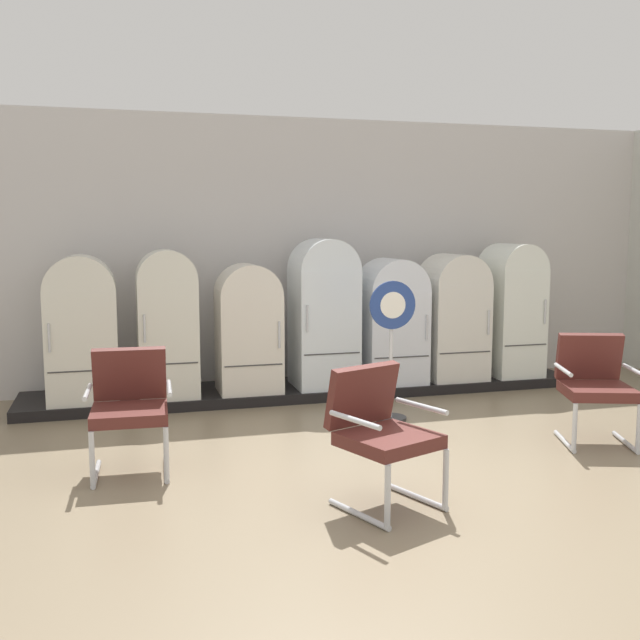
{
  "coord_description": "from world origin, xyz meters",
  "views": [
    {
      "loc": [
        -2.05,
        -4.77,
        1.87
      ],
      "look_at": [
        0.05,
        2.75,
        0.87
      ],
      "focal_mm": 40.89,
      "sensor_mm": 36.0,
      "label": 1
    }
  ],
  "objects_px": {
    "refrigerator_1": "(167,319)",
    "refrigerator_6": "(511,305)",
    "refrigerator_0": "(82,325)",
    "armchair_right": "(595,381)",
    "refrigerator_3": "(324,308)",
    "refrigerator_4": "(392,318)",
    "armchair_center": "(380,427)",
    "refrigerator_2": "(248,325)",
    "sign_stand": "(391,353)",
    "refrigerator_5": "(453,313)",
    "armchair_left": "(130,402)"
  },
  "relations": [
    {
      "from": "refrigerator_0",
      "to": "refrigerator_1",
      "type": "bearing_deg",
      "value": -2.18
    },
    {
      "from": "refrigerator_2",
      "to": "refrigerator_3",
      "type": "height_order",
      "value": "refrigerator_3"
    },
    {
      "from": "refrigerator_2",
      "to": "sign_stand",
      "type": "xyz_separation_m",
      "value": [
        1.19,
        -1.16,
        -0.16
      ]
    },
    {
      "from": "refrigerator_1",
      "to": "armchair_left",
      "type": "distance_m",
      "value": 2.1
    },
    {
      "from": "refrigerator_3",
      "to": "sign_stand",
      "type": "height_order",
      "value": "refrigerator_3"
    },
    {
      "from": "refrigerator_4",
      "to": "refrigerator_3",
      "type": "bearing_deg",
      "value": 178.57
    },
    {
      "from": "refrigerator_3",
      "to": "armchair_left",
      "type": "xyz_separation_m",
      "value": [
        -2.13,
        -2.06,
        -0.44
      ]
    },
    {
      "from": "refrigerator_0",
      "to": "refrigerator_3",
      "type": "xyz_separation_m",
      "value": [
        2.55,
        0.01,
        0.09
      ]
    },
    {
      "from": "refrigerator_2",
      "to": "refrigerator_4",
      "type": "bearing_deg",
      "value": 0.82
    },
    {
      "from": "refrigerator_5",
      "to": "sign_stand",
      "type": "height_order",
      "value": "refrigerator_5"
    },
    {
      "from": "refrigerator_3",
      "to": "armchair_right",
      "type": "bearing_deg",
      "value": -52.74
    },
    {
      "from": "refrigerator_0",
      "to": "refrigerator_4",
      "type": "distance_m",
      "value": 3.35
    },
    {
      "from": "armchair_right",
      "to": "armchair_center",
      "type": "relative_size",
      "value": 1.0
    },
    {
      "from": "refrigerator_2",
      "to": "refrigerator_6",
      "type": "height_order",
      "value": "refrigerator_6"
    },
    {
      "from": "refrigerator_5",
      "to": "armchair_right",
      "type": "height_order",
      "value": "refrigerator_5"
    },
    {
      "from": "refrigerator_3",
      "to": "refrigerator_1",
      "type": "bearing_deg",
      "value": -178.7
    },
    {
      "from": "refrigerator_1",
      "to": "armchair_left",
      "type": "height_order",
      "value": "refrigerator_1"
    },
    {
      "from": "armchair_left",
      "to": "refrigerator_6",
      "type": "bearing_deg",
      "value": 24.87
    },
    {
      "from": "refrigerator_5",
      "to": "armchair_left",
      "type": "relative_size",
      "value": 1.55
    },
    {
      "from": "refrigerator_5",
      "to": "armchair_right",
      "type": "relative_size",
      "value": 1.55
    },
    {
      "from": "refrigerator_3",
      "to": "armchair_left",
      "type": "relative_size",
      "value": 1.75
    },
    {
      "from": "refrigerator_6",
      "to": "armchair_right",
      "type": "height_order",
      "value": "refrigerator_6"
    },
    {
      "from": "refrigerator_4",
      "to": "armchair_right",
      "type": "distance_m",
      "value": 2.55
    },
    {
      "from": "refrigerator_0",
      "to": "refrigerator_2",
      "type": "xyz_separation_m",
      "value": [
        1.7,
        -0.04,
        -0.06
      ]
    },
    {
      "from": "armchair_right",
      "to": "refrigerator_6",
      "type": "bearing_deg",
      "value": 76.97
    },
    {
      "from": "armchair_right",
      "to": "refrigerator_4",
      "type": "bearing_deg",
      "value": 112.95
    },
    {
      "from": "refrigerator_4",
      "to": "refrigerator_5",
      "type": "height_order",
      "value": "refrigerator_5"
    },
    {
      "from": "refrigerator_3",
      "to": "refrigerator_2",
      "type": "bearing_deg",
      "value": -177.06
    },
    {
      "from": "refrigerator_4",
      "to": "armchair_center",
      "type": "distance_m",
      "value": 3.49
    },
    {
      "from": "refrigerator_3",
      "to": "refrigerator_5",
      "type": "bearing_deg",
      "value": -0.07
    },
    {
      "from": "refrigerator_1",
      "to": "refrigerator_6",
      "type": "relative_size",
      "value": 0.98
    },
    {
      "from": "refrigerator_0",
      "to": "refrigerator_4",
      "type": "xyz_separation_m",
      "value": [
        3.35,
        -0.01,
        -0.04
      ]
    },
    {
      "from": "refrigerator_5",
      "to": "armchair_center",
      "type": "xyz_separation_m",
      "value": [
        -2.09,
        -3.23,
        -0.34
      ]
    },
    {
      "from": "refrigerator_6",
      "to": "sign_stand",
      "type": "relative_size",
      "value": 1.15
    },
    {
      "from": "refrigerator_5",
      "to": "refrigerator_6",
      "type": "distance_m",
      "value": 0.77
    },
    {
      "from": "armchair_left",
      "to": "refrigerator_1",
      "type": "bearing_deg",
      "value": 78.1
    },
    {
      "from": "refrigerator_4",
      "to": "armchair_left",
      "type": "height_order",
      "value": "refrigerator_4"
    },
    {
      "from": "refrigerator_0",
      "to": "refrigerator_5",
      "type": "distance_m",
      "value": 4.12
    },
    {
      "from": "sign_stand",
      "to": "refrigerator_4",
      "type": "bearing_deg",
      "value": 68.71
    },
    {
      "from": "refrigerator_5",
      "to": "armchair_left",
      "type": "height_order",
      "value": "refrigerator_5"
    },
    {
      "from": "refrigerator_2",
      "to": "armchair_right",
      "type": "height_order",
      "value": "refrigerator_2"
    },
    {
      "from": "refrigerator_1",
      "to": "refrigerator_2",
      "type": "bearing_deg",
      "value": -0.33
    },
    {
      "from": "refrigerator_4",
      "to": "armchair_center",
      "type": "height_order",
      "value": "refrigerator_4"
    },
    {
      "from": "refrigerator_0",
      "to": "armchair_right",
      "type": "bearing_deg",
      "value": -28.37
    },
    {
      "from": "refrigerator_3",
      "to": "refrigerator_4",
      "type": "height_order",
      "value": "refrigerator_3"
    },
    {
      "from": "armchair_left",
      "to": "sign_stand",
      "type": "xyz_separation_m",
      "value": [
        2.47,
        0.85,
        0.13
      ]
    },
    {
      "from": "refrigerator_3",
      "to": "refrigerator_6",
      "type": "height_order",
      "value": "refrigerator_3"
    },
    {
      "from": "refrigerator_0",
      "to": "armchair_right",
      "type": "distance_m",
      "value": 4.95
    },
    {
      "from": "refrigerator_5",
      "to": "refrigerator_0",
      "type": "bearing_deg",
      "value": -179.94
    },
    {
      "from": "refrigerator_1",
      "to": "armchair_right",
      "type": "bearing_deg",
      "value": -33.5
    }
  ]
}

